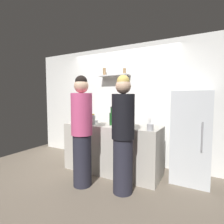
{
  "coord_description": "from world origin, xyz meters",
  "views": [
    {
      "loc": [
        1.75,
        -2.45,
        1.44
      ],
      "look_at": [
        0.13,
        0.53,
        1.18
      ],
      "focal_mm": 28.43,
      "sensor_mm": 36.0,
      "label": 1
    }
  ],
  "objects_px": {
    "person_pink_top": "(82,131)",
    "person_blonde": "(123,135)",
    "utensil_holder": "(150,127)",
    "refrigerator": "(192,137)",
    "baking_pan": "(88,121)",
    "wine_bottle_pale_glass": "(127,121)",
    "wine_bottle_amber_glass": "(116,118)",
    "water_bottle_plastic": "(93,120)",
    "wine_bottle_green_glass": "(111,118)"
  },
  "relations": [
    {
      "from": "utensil_holder",
      "to": "baking_pan",
      "type": "bearing_deg",
      "value": 168.94
    },
    {
      "from": "utensil_holder",
      "to": "water_bottle_plastic",
      "type": "xyz_separation_m",
      "value": [
        -1.15,
        0.08,
        0.04
      ]
    },
    {
      "from": "refrigerator",
      "to": "person_blonde",
      "type": "relative_size",
      "value": 0.88
    },
    {
      "from": "water_bottle_plastic",
      "to": "person_pink_top",
      "type": "height_order",
      "value": "person_pink_top"
    },
    {
      "from": "utensil_holder",
      "to": "water_bottle_plastic",
      "type": "distance_m",
      "value": 1.15
    },
    {
      "from": "utensil_holder",
      "to": "person_pink_top",
      "type": "height_order",
      "value": "person_pink_top"
    },
    {
      "from": "baking_pan",
      "to": "utensil_holder",
      "type": "relative_size",
      "value": 1.66
    },
    {
      "from": "refrigerator",
      "to": "person_blonde",
      "type": "bearing_deg",
      "value": -133.5
    },
    {
      "from": "wine_bottle_amber_glass",
      "to": "person_pink_top",
      "type": "height_order",
      "value": "person_pink_top"
    },
    {
      "from": "wine_bottle_pale_glass",
      "to": "person_blonde",
      "type": "relative_size",
      "value": 0.17
    },
    {
      "from": "utensil_holder",
      "to": "wine_bottle_pale_glass",
      "type": "relative_size",
      "value": 0.68
    },
    {
      "from": "utensil_holder",
      "to": "wine_bottle_green_glass",
      "type": "height_order",
      "value": "wine_bottle_green_glass"
    },
    {
      "from": "baking_pan",
      "to": "person_pink_top",
      "type": "bearing_deg",
      "value": -60.57
    },
    {
      "from": "person_blonde",
      "to": "water_bottle_plastic",
      "type": "bearing_deg",
      "value": -51.63
    },
    {
      "from": "refrigerator",
      "to": "wine_bottle_pale_glass",
      "type": "bearing_deg",
      "value": -153.59
    },
    {
      "from": "wine_bottle_amber_glass",
      "to": "refrigerator",
      "type": "bearing_deg",
      "value": 9.06
    },
    {
      "from": "person_blonde",
      "to": "utensil_holder",
      "type": "bearing_deg",
      "value": -155.05
    },
    {
      "from": "person_pink_top",
      "to": "water_bottle_plastic",
      "type": "bearing_deg",
      "value": 101.44
    },
    {
      "from": "utensil_holder",
      "to": "person_blonde",
      "type": "distance_m",
      "value": 0.48
    },
    {
      "from": "refrigerator",
      "to": "water_bottle_plastic",
      "type": "bearing_deg",
      "value": -164.22
    },
    {
      "from": "person_pink_top",
      "to": "wine_bottle_amber_glass",
      "type": "bearing_deg",
      "value": 72.5
    },
    {
      "from": "wine_bottle_amber_glass",
      "to": "person_blonde",
      "type": "relative_size",
      "value": 0.19
    },
    {
      "from": "wine_bottle_amber_glass",
      "to": "baking_pan",
      "type": "bearing_deg",
      "value": -173.36
    },
    {
      "from": "refrigerator",
      "to": "wine_bottle_green_glass",
      "type": "relative_size",
      "value": 4.42
    },
    {
      "from": "wine_bottle_pale_glass",
      "to": "baking_pan",
      "type": "bearing_deg",
      "value": 168.27
    },
    {
      "from": "refrigerator",
      "to": "wine_bottle_amber_glass",
      "type": "relative_size",
      "value": 4.57
    },
    {
      "from": "wine_bottle_pale_glass",
      "to": "person_blonde",
      "type": "bearing_deg",
      "value": -74.36
    },
    {
      "from": "wine_bottle_green_glass",
      "to": "person_pink_top",
      "type": "bearing_deg",
      "value": -104.89
    },
    {
      "from": "baking_pan",
      "to": "refrigerator",
      "type": "bearing_deg",
      "value": 8.32
    },
    {
      "from": "baking_pan",
      "to": "person_blonde",
      "type": "xyz_separation_m",
      "value": [
        1.1,
        -0.63,
        -0.06
      ]
    },
    {
      "from": "person_pink_top",
      "to": "person_blonde",
      "type": "relative_size",
      "value": 1.01
    },
    {
      "from": "wine_bottle_green_glass",
      "to": "wine_bottle_pale_glass",
      "type": "distance_m",
      "value": 0.4
    },
    {
      "from": "refrigerator",
      "to": "utensil_holder",
      "type": "xyz_separation_m",
      "value": [
        -0.56,
        -0.56,
        0.2
      ]
    },
    {
      "from": "refrigerator",
      "to": "baking_pan",
      "type": "xyz_separation_m",
      "value": [
        -1.98,
        -0.29,
        0.17
      ]
    },
    {
      "from": "refrigerator",
      "to": "wine_bottle_pale_glass",
      "type": "relative_size",
      "value": 5.15
    },
    {
      "from": "wine_bottle_green_glass",
      "to": "water_bottle_plastic",
      "type": "height_order",
      "value": "wine_bottle_green_glass"
    },
    {
      "from": "baking_pan",
      "to": "wine_bottle_green_glass",
      "type": "distance_m",
      "value": 0.61
    },
    {
      "from": "water_bottle_plastic",
      "to": "person_pink_top",
      "type": "distance_m",
      "value": 0.59
    },
    {
      "from": "wine_bottle_amber_glass",
      "to": "wine_bottle_green_glass",
      "type": "height_order",
      "value": "wine_bottle_green_glass"
    },
    {
      "from": "refrigerator",
      "to": "utensil_holder",
      "type": "relative_size",
      "value": 7.6
    },
    {
      "from": "water_bottle_plastic",
      "to": "baking_pan",
      "type": "bearing_deg",
      "value": 143.71
    },
    {
      "from": "baking_pan",
      "to": "utensil_holder",
      "type": "xyz_separation_m",
      "value": [
        1.41,
        -0.28,
        0.03
      ]
    },
    {
      "from": "wine_bottle_amber_glass",
      "to": "person_pink_top",
      "type": "distance_m",
      "value": 0.85
    },
    {
      "from": "person_pink_top",
      "to": "person_blonde",
      "type": "distance_m",
      "value": 0.69
    },
    {
      "from": "utensil_holder",
      "to": "person_blonde",
      "type": "bearing_deg",
      "value": -130.95
    },
    {
      "from": "wine_bottle_amber_glass",
      "to": "person_blonde",
      "type": "distance_m",
      "value": 0.87
    },
    {
      "from": "person_blonde",
      "to": "wine_bottle_amber_glass",
      "type": "bearing_deg",
      "value": -79.19
    },
    {
      "from": "water_bottle_plastic",
      "to": "person_blonde",
      "type": "distance_m",
      "value": 0.95
    },
    {
      "from": "wine_bottle_green_glass",
      "to": "refrigerator",
      "type": "bearing_deg",
      "value": 14.98
    },
    {
      "from": "wine_bottle_pale_glass",
      "to": "water_bottle_plastic",
      "type": "height_order",
      "value": "wine_bottle_pale_glass"
    }
  ]
}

